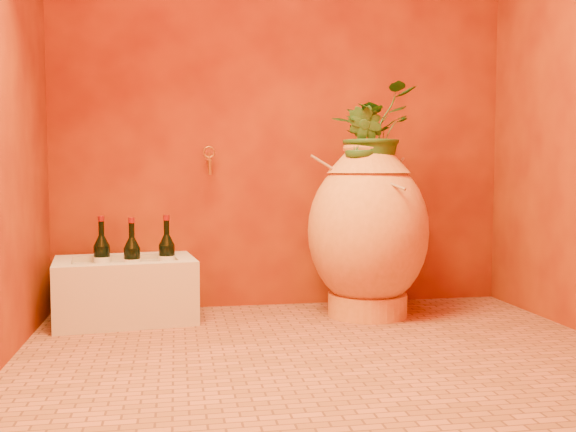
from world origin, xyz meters
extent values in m
plane|color=#985031|center=(0.00, 0.00, 0.00)|extent=(2.50, 2.50, 0.00)
cube|color=#601305|center=(0.00, 1.00, 1.25)|extent=(2.50, 0.02, 2.50)
cylinder|color=#D5873C|center=(0.38, 0.65, 0.06)|extent=(0.51, 0.51, 0.12)
ellipsoid|color=#D5873C|center=(0.38, 0.65, 0.44)|extent=(0.77, 0.77, 0.78)
cone|color=#D5873C|center=(0.38, 0.65, 0.80)|extent=(0.53, 0.53, 0.12)
torus|color=#D5873C|center=(0.38, 0.65, 0.86)|extent=(0.33, 0.33, 0.05)
cylinder|color=olive|center=(0.30, 0.60, 0.69)|extent=(0.45, 0.15, 0.29)
cylinder|color=olive|center=(0.36, 0.53, 0.72)|extent=(0.23, 0.37, 0.13)
cylinder|color=olive|center=(0.48, 0.57, 0.74)|extent=(0.23, 0.30, 0.16)
cube|color=#BAB29A|center=(-0.85, 0.75, 0.14)|extent=(0.73, 0.54, 0.28)
cube|color=#BAB29A|center=(-0.85, 0.93, 0.30)|extent=(0.68, 0.17, 0.03)
cube|color=#BAB29A|center=(-0.85, 0.57, 0.30)|extent=(0.68, 0.17, 0.03)
cube|color=#BAB29A|center=(-1.14, 0.75, 0.30)|extent=(0.12, 0.29, 0.03)
cube|color=#BAB29A|center=(-0.56, 0.75, 0.30)|extent=(0.12, 0.29, 0.03)
cylinder|color=black|center=(-0.81, 0.73, 0.27)|extent=(0.08, 0.08, 0.19)
cone|color=black|center=(-0.81, 0.73, 0.39)|extent=(0.08, 0.08, 0.05)
cylinder|color=black|center=(-0.81, 0.73, 0.46)|extent=(0.03, 0.03, 0.07)
cylinder|color=maroon|center=(-0.81, 0.73, 0.50)|extent=(0.03, 0.03, 0.03)
cylinder|color=silver|center=(-0.81, 0.73, 0.27)|extent=(0.08, 0.08, 0.09)
cylinder|color=black|center=(-0.64, 0.81, 0.27)|extent=(0.08, 0.08, 0.19)
cone|color=black|center=(-0.64, 0.81, 0.40)|extent=(0.08, 0.08, 0.05)
cylinder|color=black|center=(-0.64, 0.81, 0.46)|extent=(0.03, 0.03, 0.08)
cylinder|color=maroon|center=(-0.64, 0.81, 0.51)|extent=(0.03, 0.03, 0.03)
cylinder|color=silver|center=(-0.64, 0.81, 0.27)|extent=(0.09, 0.09, 0.09)
cylinder|color=black|center=(-0.97, 0.83, 0.27)|extent=(0.08, 0.08, 0.19)
cone|color=black|center=(-0.97, 0.83, 0.39)|extent=(0.08, 0.08, 0.05)
cylinder|color=black|center=(-0.97, 0.83, 0.46)|extent=(0.03, 0.03, 0.08)
cylinder|color=maroon|center=(-0.97, 0.83, 0.51)|extent=(0.03, 0.03, 0.03)
cylinder|color=silver|center=(-0.97, 0.83, 0.27)|extent=(0.08, 0.08, 0.09)
cylinder|color=olive|center=(-0.42, 0.94, 0.80)|extent=(0.02, 0.13, 0.02)
cylinder|color=olive|center=(-0.42, 0.87, 0.76)|extent=(0.02, 0.02, 0.07)
torus|color=olive|center=(-0.42, 0.94, 0.85)|extent=(0.07, 0.01, 0.07)
cylinder|color=olive|center=(-0.42, 0.94, 0.82)|extent=(0.01, 0.01, 0.05)
imported|color=#224E1C|center=(0.40, 0.67, 0.94)|extent=(0.58, 0.56, 0.48)
imported|color=#224E1C|center=(0.33, 0.57, 0.87)|extent=(0.24, 0.26, 0.38)
camera|label=1|loc=(-0.59, -2.51, 0.75)|focal=40.00mm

